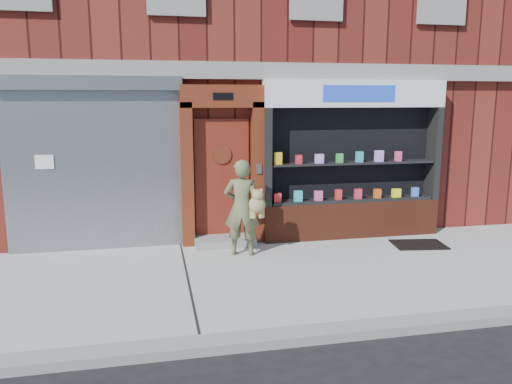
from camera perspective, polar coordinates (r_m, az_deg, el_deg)
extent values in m
plane|color=#9E9E99|center=(7.84, 3.75, -9.24)|extent=(80.00, 80.00, 0.00)
cube|color=gray|center=(5.93, 9.53, -15.52)|extent=(60.00, 0.30, 0.12)
cube|color=#541813|center=(13.31, -3.25, 16.40)|extent=(12.00, 8.00, 8.00)
cube|color=gray|center=(9.24, 0.72, 13.67)|extent=(12.00, 0.16, 0.30)
cube|color=gray|center=(9.17, -17.97, 2.22)|extent=(3.00, 0.10, 2.80)
cube|color=slate|center=(9.03, -18.57, 11.74)|extent=(3.10, 0.30, 0.24)
cube|color=white|center=(9.21, -23.04, 3.17)|extent=(0.30, 0.01, 0.24)
cube|color=#4E1B0D|center=(9.07, -7.89, 1.91)|extent=(0.22, 0.28, 2.60)
cube|color=#4E1B0D|center=(9.25, 0.17, 2.18)|extent=(0.22, 0.28, 2.60)
cube|color=#4E1B0D|center=(9.04, -3.94, 10.86)|extent=(1.50, 0.28, 0.40)
cube|color=black|center=(8.89, -3.80, 10.87)|extent=(0.35, 0.01, 0.12)
cube|color=maroon|center=(9.26, -3.91, 1.54)|extent=(1.00, 0.06, 2.20)
cylinder|color=black|center=(9.16, -3.91, 4.28)|extent=(0.28, 0.02, 0.28)
cylinder|color=#4E1B0D|center=(9.15, -3.90, 4.28)|extent=(0.34, 0.02, 0.34)
cube|color=gray|center=(9.25, -3.59, -5.62)|extent=(1.10, 0.55, 0.15)
cube|color=slate|center=(9.09, 0.36, 2.67)|extent=(0.10, 0.02, 0.18)
cube|color=maroon|center=(9.92, 10.76, -3.02)|extent=(3.50, 0.40, 0.70)
cube|color=black|center=(9.19, 1.22, 4.01)|extent=(0.12, 0.40, 1.80)
cube|color=black|center=(10.48, 19.59, 4.22)|extent=(0.12, 0.40, 1.80)
cube|color=black|center=(9.88, 10.60, 4.30)|extent=(3.30, 0.03, 1.80)
cube|color=black|center=(9.84, 10.83, -0.86)|extent=(3.20, 0.36, 0.06)
cube|color=black|center=(9.73, 10.98, 3.29)|extent=(3.20, 0.36, 0.04)
cube|color=white|center=(9.65, 11.26, 10.97)|extent=(3.50, 0.40, 0.50)
cube|color=blue|center=(9.46, 11.75, 10.96)|extent=(1.40, 0.01, 0.30)
cube|color=red|center=(9.27, 2.46, -0.66)|extent=(0.14, 0.09, 0.17)
cube|color=#26B1C0|center=(9.38, 4.83, -0.47)|extent=(0.15, 0.09, 0.20)
cube|color=#E94D8B|center=(9.50, 7.14, -0.42)|extent=(0.15, 0.09, 0.18)
cube|color=red|center=(9.63, 9.40, -0.29)|extent=(0.12, 0.09, 0.20)
cube|color=#DD2743|center=(9.79, 11.58, -0.21)|extent=(0.13, 0.09, 0.19)
cube|color=#EA5318|center=(9.95, 13.69, -0.17)|extent=(0.13, 0.09, 0.17)
cube|color=#FFF91A|center=(10.13, 15.74, -0.11)|extent=(0.17, 0.09, 0.16)
cube|color=#3E6ED5|center=(10.32, 17.71, 0.02)|extent=(0.12, 0.09, 0.18)
cube|color=yellow|center=(9.16, 2.50, 3.86)|extent=(0.15, 0.09, 0.22)
cube|color=red|center=(9.27, 4.90, 3.73)|extent=(0.11, 0.09, 0.16)
cube|color=#CD8AF9|center=(9.39, 7.24, 3.80)|extent=(0.15, 0.09, 0.17)
cube|color=green|center=(9.53, 9.52, 3.84)|extent=(0.12, 0.09, 0.17)
cube|color=#23A2B3|center=(9.68, 11.74, 3.95)|extent=(0.13, 0.09, 0.20)
cube|color=#B88AF8|center=(9.84, 13.88, 4.01)|extent=(0.16, 0.09, 0.21)
cube|color=#DA4873|center=(10.02, 15.94, 3.95)|extent=(0.12, 0.09, 0.19)
imported|color=#5C603F|center=(8.51, -1.65, -1.80)|extent=(0.68, 0.53, 1.66)
sphere|color=olive|center=(8.40, 0.13, -1.45)|extent=(0.29, 0.29, 0.29)
sphere|color=olive|center=(8.33, 0.20, -0.36)|extent=(0.19, 0.19, 0.19)
sphere|color=olive|center=(8.30, -0.19, 0.14)|extent=(0.07, 0.07, 0.07)
sphere|color=olive|center=(8.32, 0.58, 0.17)|extent=(0.07, 0.07, 0.07)
cylinder|color=olive|center=(8.42, -0.51, -2.43)|extent=(0.07, 0.07, 0.17)
cylinder|color=olive|center=(8.46, 0.76, -2.37)|extent=(0.07, 0.07, 0.17)
cylinder|color=olive|center=(8.41, -0.23, -2.44)|extent=(0.07, 0.07, 0.17)
cylinder|color=olive|center=(8.43, 0.54, -2.41)|extent=(0.07, 0.07, 0.17)
cube|color=black|center=(9.72, 18.10, -5.72)|extent=(1.02, 0.78, 0.02)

